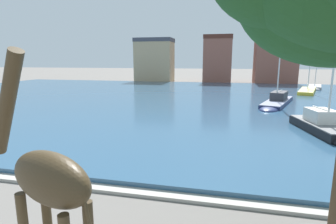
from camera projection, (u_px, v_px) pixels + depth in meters
The scene contains 10 objects.
harbor_water at pixel (203, 99), 31.68m from camera, with size 81.52×45.69×0.30m, color #2D5170.
quay_edge_coping at pixel (142, 193), 9.58m from camera, with size 81.52×0.50×0.12m, color #ADA89E.
giraffe_statue at pixel (46, 182), 4.62m from camera, with size 2.90×1.48×5.22m.
sailboat_navy at pixel (276, 103), 27.01m from camera, with size 4.79×9.56×7.93m.
sailboat_grey at pixel (314, 88), 42.23m from camera, with size 3.62×6.89×9.40m.
sailboat_black at pixel (327, 129), 16.29m from camera, with size 3.04×6.23×7.00m.
sailboat_yellow at pixel (307, 91), 37.77m from camera, with size 4.51×9.44×9.42m.
townhouse_narrow_midrow at pixel (155, 60), 57.45m from camera, with size 7.91×5.21×9.24m.
townhouse_end_terrace at pixel (218, 59), 55.43m from camera, with size 5.72×6.19×9.66m.
townhouse_tall_gabled at pixel (275, 60), 52.97m from camera, with size 7.84×6.67×9.31m.
Camera 1 is at (2.84, -1.28, 4.73)m, focal length 28.64 mm.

